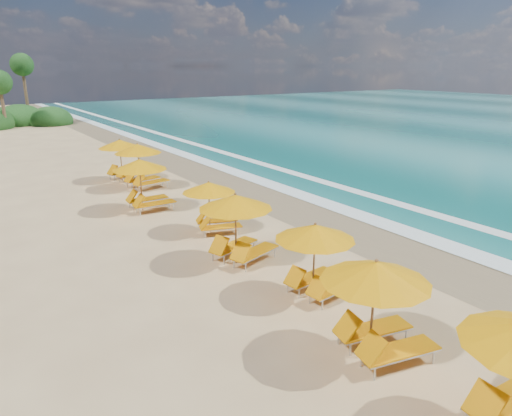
{
  "coord_description": "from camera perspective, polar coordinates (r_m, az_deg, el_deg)",
  "views": [
    {
      "loc": [
        -9.91,
        -14.74,
        6.62
      ],
      "look_at": [
        0.0,
        0.0,
        1.2
      ],
      "focal_mm": 32.69,
      "sensor_mm": 36.0,
      "label": 1
    }
  ],
  "objects": [
    {
      "name": "station_4",
      "position": [
        19.15,
        -5.25,
        0.57
      ],
      "size": [
        2.8,
        2.73,
        2.2
      ],
      "rotation": [
        0.0,
        0.0,
        -0.31
      ],
      "color": "olive",
      "rests_on": "ground"
    },
    {
      "name": "station_5",
      "position": [
        22.64,
        -13.46,
        3.26
      ],
      "size": [
        2.78,
        2.57,
        2.57
      ],
      "rotation": [
        0.0,
        0.0,
        -0.02
      ],
      "color": "olive",
      "rests_on": "ground"
    },
    {
      "name": "station_3",
      "position": [
        16.09,
        -2.04,
        -1.83
      ],
      "size": [
        3.24,
        3.16,
        2.56
      ],
      "rotation": [
        0.0,
        0.0,
        0.3
      ],
      "color": "olive",
      "rests_on": "ground"
    },
    {
      "name": "surf_foam",
      "position": [
        23.17,
        13.89,
        -0.08
      ],
      "size": [
        4.0,
        160.0,
        0.01
      ],
      "color": "white",
      "rests_on": "ground"
    },
    {
      "name": "station_6",
      "position": [
        26.81,
        -13.78,
        5.39
      ],
      "size": [
        3.09,
        2.93,
        2.61
      ],
      "rotation": [
        0.0,
        0.0,
        0.15
      ],
      "color": "olive",
      "rests_on": "ground"
    },
    {
      "name": "station_2",
      "position": [
        13.84,
        7.64,
        -5.67
      ],
      "size": [
        2.74,
        2.58,
        2.37
      ],
      "rotation": [
        0.0,
        0.0,
        0.12
      ],
      "color": "olive",
      "rests_on": "ground"
    },
    {
      "name": "ground",
      "position": [
        18.96,
        0.0,
        -3.47
      ],
      "size": [
        160.0,
        160.0,
        0.0
      ],
      "primitive_type": "plane",
      "color": "tan",
      "rests_on": "ground"
    },
    {
      "name": "station_7",
      "position": [
        29.11,
        -15.9,
        6.05
      ],
      "size": [
        3.17,
        3.07,
        2.55
      ],
      "rotation": [
        0.0,
        0.0,
        0.26
      ],
      "color": "olive",
      "rests_on": "ground"
    },
    {
      "name": "station_1",
      "position": [
        11.28,
        14.96,
        -11.09
      ],
      "size": [
        3.09,
        2.97,
        2.54
      ],
      "rotation": [
        0.0,
        0.0,
        -0.21
      ],
      "color": "olive",
      "rests_on": "ground"
    },
    {
      "name": "wet_sand",
      "position": [
        21.32,
        8.96,
        -1.32
      ],
      "size": [
        4.0,
        160.0,
        0.01
      ],
      "primitive_type": "cube",
      "color": "#897551",
      "rests_on": "ground"
    }
  ]
}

